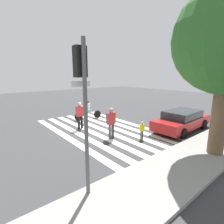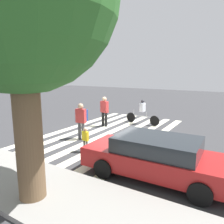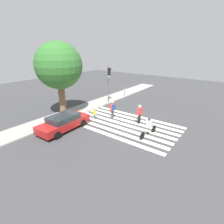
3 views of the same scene
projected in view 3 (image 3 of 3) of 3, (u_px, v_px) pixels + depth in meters
ground_plane at (124, 124)px, 16.56m from camera, size 60.00×60.00×0.00m
sidewalk_curb at (79, 110)px, 20.04m from camera, size 36.00×2.50×0.14m
crosswalk_stripes at (124, 124)px, 16.56m from camera, size 5.51×10.00×0.01m
traffic_light at (109, 78)px, 21.56m from camera, size 0.60×0.50×4.71m
parking_meter at (125, 90)px, 25.31m from camera, size 0.15×0.15×1.40m
street_tree at (59, 66)px, 17.18m from camera, size 4.63×4.63×7.49m
pedestrian_adult_blue_shirt at (140, 113)px, 16.41m from camera, size 0.55×0.34×1.86m
pedestrian_child_with_backpack at (95, 114)px, 17.56m from camera, size 0.31×0.17×1.07m
pedestrian_adult_tall_backpack at (113, 108)px, 17.61m from camera, size 0.53×0.46×1.84m
cyclist_far_lane at (149, 126)px, 14.14m from camera, size 2.41×0.42×1.61m
car_parked_far_curb at (64, 122)px, 15.32m from camera, size 4.78×2.11×1.36m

